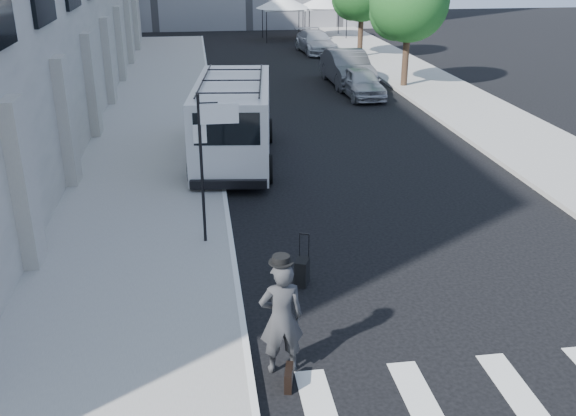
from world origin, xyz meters
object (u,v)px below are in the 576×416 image
object	(u,v)px
businessman	(281,318)
parked_car_a	(361,83)
cargo_van	(234,120)
parked_car_b	(347,68)
suitcase	(302,272)
briefcase	(289,378)
parked_car_c	(316,42)

from	to	relation	value
businessman	parked_car_a	size ratio (longest dim) A/B	0.51
cargo_van	parked_car_b	size ratio (longest dim) A/B	1.40
suitcase	parked_car_b	bearing A→B (deg)	96.94
briefcase	businessman	bearing A→B (deg)	109.52
parked_car_c	suitcase	bearing A→B (deg)	-105.55
cargo_van	parked_car_a	bearing A→B (deg)	59.58
businessman	suitcase	bearing A→B (deg)	-109.37
suitcase	parked_car_a	size ratio (longest dim) A/B	0.28
suitcase	parked_car_c	xyz separation A→B (m)	(5.91, 30.58, 0.42)
briefcase	parked_car_a	xyz separation A→B (m)	(6.39, 20.58, 0.51)
businessman	cargo_van	xyz separation A→B (m)	(-0.02, 11.56, 0.33)
briefcase	parked_car_c	size ratio (longest dim) A/B	0.09
suitcase	cargo_van	size ratio (longest dim) A/B	0.15
businessman	briefcase	xyz separation A→B (m)	(0.06, -0.46, -0.84)
parked_car_a	parked_car_c	world-z (taller)	parked_car_c
parked_car_a	parked_car_b	size ratio (longest dim) A/B	0.77
parked_car_b	parked_car_c	xyz separation A→B (m)	(0.28, 10.41, -0.14)
briefcase	cargo_van	world-z (taller)	cargo_van
parked_car_b	parked_car_c	size ratio (longest dim) A/B	1.06
suitcase	briefcase	bearing A→B (deg)	-80.34
cargo_van	parked_car_b	distance (m)	13.18
suitcase	parked_car_a	bearing A→B (deg)	94.47
cargo_van	parked_car_a	xyz separation A→B (m)	(6.47, 8.56, -0.67)
briefcase	suitcase	xyz separation A→B (m)	(0.76, 3.32, 0.12)
businessman	parked_car_c	size ratio (longest dim) A/B	0.41
suitcase	parked_car_b	xyz separation A→B (m)	(5.63, 20.17, 0.56)
briefcase	cargo_van	bearing A→B (deg)	102.83
suitcase	businessman	bearing A→B (deg)	-83.41
parked_car_b	suitcase	bearing A→B (deg)	-106.80
parked_car_a	parked_car_b	bearing A→B (deg)	88.51
suitcase	parked_car_a	xyz separation A→B (m)	(5.63, 17.26, 0.38)
suitcase	parked_car_a	world-z (taller)	parked_car_a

